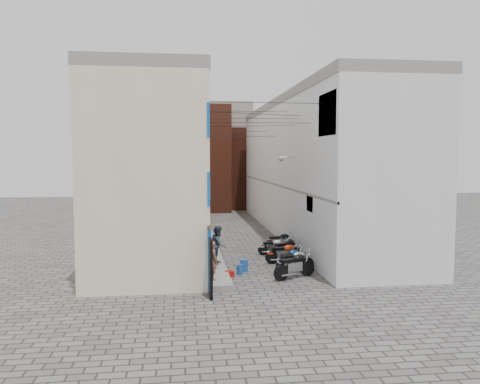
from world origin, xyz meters
name	(u,v)px	position (x,y,z in m)	size (l,w,h in m)	color
ground	(274,291)	(0.00, 0.00, 0.00)	(90.00, 90.00, 0.00)	#4E4B49
plinth	(205,234)	(-2.05, 13.00, 0.12)	(0.90, 26.00, 0.25)	gray
building_left	(159,168)	(-4.98, 12.95, 4.50)	(5.10, 27.00, 9.00)	beige
building_right	(310,167)	(5.00, 13.00, 4.51)	(5.94, 26.00, 9.00)	silver
building_far_brick_left	(198,159)	(-2.00, 28.00, 5.00)	(6.00, 6.00, 10.00)	brown
building_far_brick_right	(246,168)	(3.00, 30.00, 4.00)	(5.00, 6.00, 8.00)	brown
building_far_concrete	(214,154)	(0.00, 34.00, 5.50)	(8.00, 5.00, 11.00)	gray
far_shopfront	(221,200)	(0.00, 25.20, 1.20)	(2.00, 0.30, 2.40)	black
overhead_wires	(247,121)	(0.00, 7.64, 7.12)	(5.80, 13.02, 1.32)	black
motorcycle_a	(295,264)	(1.22, 1.70, 0.62)	(0.68, 2.16, 1.25)	black
motorcycle_b	(295,260)	(1.49, 2.71, 0.57)	(0.62, 1.96, 1.13)	silver
motorcycle_c	(291,257)	(1.51, 3.48, 0.52)	(0.57, 1.81, 1.05)	blue
motorcycle_d	(285,252)	(1.42, 4.46, 0.57)	(0.62, 1.96, 1.13)	red
motorcycle_e	(288,247)	(1.78, 5.50, 0.58)	(0.64, 2.02, 1.17)	black
motorcycle_f	(274,246)	(1.27, 6.51, 0.49)	(0.54, 1.70, 0.98)	#B9B9BE
motorcycle_g	(281,240)	(1.90, 7.61, 0.57)	(0.62, 1.96, 1.14)	black
person_a	(213,260)	(-2.34, 1.00, 1.04)	(0.58, 0.38, 1.59)	brown
person_b	(218,245)	(-1.89, 3.85, 1.13)	(0.86, 0.67, 1.76)	#333E4D
water_jug_near	(240,269)	(-1.03, 2.66, 0.22)	(0.29, 0.29, 0.45)	#214BA7
water_jug_far	(244,265)	(-0.77, 3.16, 0.27)	(0.35, 0.35, 0.55)	#2153A5
red_crate	(229,274)	(-1.55, 2.30, 0.13)	(0.40, 0.30, 0.25)	#A3130B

